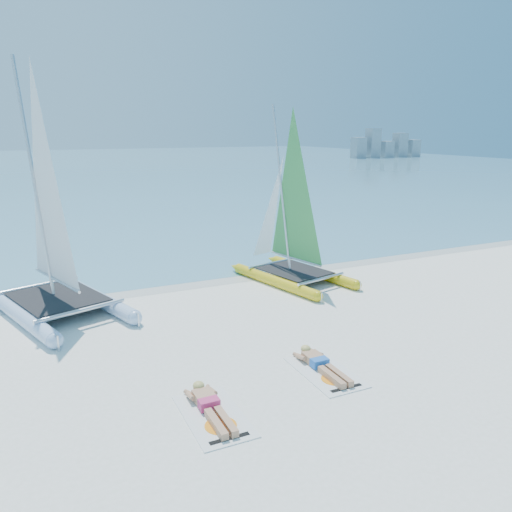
{
  "coord_description": "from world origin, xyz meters",
  "views": [
    {
      "loc": [
        -4.85,
        -9.71,
        4.95
      ],
      "look_at": [
        0.24,
        1.2,
        1.86
      ],
      "focal_mm": 35.0,
      "sensor_mm": 36.0,
      "label": 1
    }
  ],
  "objects_px": {
    "towel_a": "(214,416)",
    "catamaran_blue": "(50,237)",
    "sunbather_a": "(210,405)",
    "sunbather_b": "(321,363)",
    "towel_b": "(325,372)",
    "catamaran_yellow": "(286,224)"
  },
  "relations": [
    {
      "from": "sunbather_a",
      "to": "sunbather_b",
      "type": "xyz_separation_m",
      "value": [
        2.69,
        0.55,
        0.0
      ]
    },
    {
      "from": "catamaran_blue",
      "to": "towel_a",
      "type": "relative_size",
      "value": 3.83
    },
    {
      "from": "catamaran_blue",
      "to": "catamaran_yellow",
      "type": "height_order",
      "value": "catamaran_blue"
    },
    {
      "from": "towel_b",
      "to": "sunbather_b",
      "type": "distance_m",
      "value": 0.22
    },
    {
      "from": "catamaran_blue",
      "to": "towel_a",
      "type": "distance_m",
      "value": 7.45
    },
    {
      "from": "towel_a",
      "to": "sunbather_a",
      "type": "bearing_deg",
      "value": 90.0
    },
    {
      "from": "towel_b",
      "to": "catamaran_yellow",
      "type": "bearing_deg",
      "value": 68.77
    },
    {
      "from": "sunbather_a",
      "to": "sunbather_b",
      "type": "relative_size",
      "value": 1.0
    },
    {
      "from": "towel_a",
      "to": "catamaran_blue",
      "type": "bearing_deg",
      "value": 107.31
    },
    {
      "from": "catamaran_blue",
      "to": "towel_b",
      "type": "xyz_separation_m",
      "value": [
        4.81,
        -6.27,
        -2.1
      ]
    },
    {
      "from": "catamaran_blue",
      "to": "sunbather_a",
      "type": "relative_size",
      "value": 4.1
    },
    {
      "from": "towel_a",
      "to": "catamaran_yellow",
      "type": "bearing_deg",
      "value": 53.24
    },
    {
      "from": "catamaran_yellow",
      "to": "sunbather_a",
      "type": "xyz_separation_m",
      "value": [
        -5.15,
        -6.71,
        -1.75
      ]
    },
    {
      "from": "catamaran_yellow",
      "to": "catamaran_blue",
      "type": "bearing_deg",
      "value": 166.98
    },
    {
      "from": "catamaran_blue",
      "to": "towel_b",
      "type": "height_order",
      "value": "catamaran_blue"
    },
    {
      "from": "sunbather_a",
      "to": "sunbather_b",
      "type": "height_order",
      "value": "same"
    },
    {
      "from": "catamaran_yellow",
      "to": "towel_b",
      "type": "xyz_separation_m",
      "value": [
        -2.47,
        -6.35,
        -1.85
      ]
    },
    {
      "from": "catamaran_yellow",
      "to": "sunbather_a",
      "type": "relative_size",
      "value": 3.43
    },
    {
      "from": "catamaran_blue",
      "to": "sunbather_a",
      "type": "bearing_deg",
      "value": -90.54
    },
    {
      "from": "sunbather_a",
      "to": "sunbather_b",
      "type": "distance_m",
      "value": 2.75
    },
    {
      "from": "sunbather_a",
      "to": "catamaran_yellow",
      "type": "bearing_deg",
      "value": 52.46
    },
    {
      "from": "towel_b",
      "to": "sunbather_a",
      "type": "bearing_deg",
      "value": -172.34
    }
  ]
}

